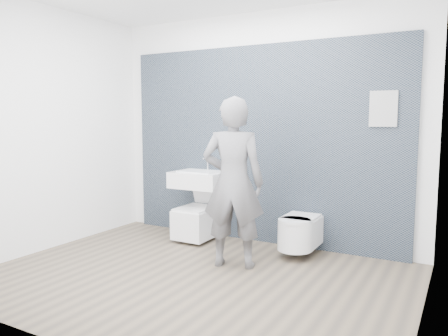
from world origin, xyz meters
The scene contains 8 objects.
ground centered at (0.00, 0.00, 0.00)m, with size 4.00×4.00×0.00m, color brown.
room_shell centered at (0.00, 0.00, 1.74)m, with size 4.00×4.00×4.00m.
tile_wall centered at (0.00, 1.47, 0.00)m, with size 3.60×0.06×2.40m, color black.
washbasin centered at (-0.67, 1.19, 0.77)m, with size 0.67×0.50×0.50m.
toilet_square centered at (-0.67, 1.14, 0.25)m, with size 0.42×0.61×0.81m.
toilet_rounded centered at (0.66, 1.12, 0.27)m, with size 0.38×0.63×0.34m.
info_placard centered at (1.45, 1.43, 0.00)m, with size 0.28×0.03×0.37m, color silver.
visitor centered at (0.18, 0.48, 0.87)m, with size 0.63×0.42×1.74m, color slate.
Camera 1 is at (2.24, -3.41, 1.52)m, focal length 35.00 mm.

